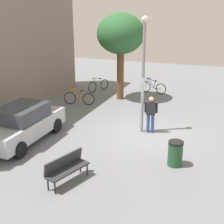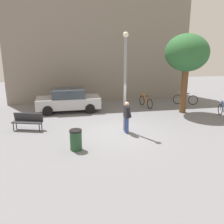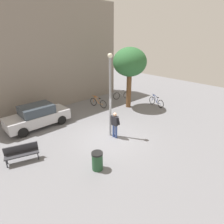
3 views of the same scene
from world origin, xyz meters
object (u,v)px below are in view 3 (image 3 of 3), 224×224
object	(u,v)px
park_bench	(22,152)
plaza_tree	(130,63)
lamppost	(110,92)
trash_bin	(97,161)
person_by_lamppost	(115,123)
bicycle_silver	(122,95)
bicycle_blue	(156,102)
parked_car_silver	(37,116)
bicycle_orange	(98,103)

from	to	relation	value
park_bench	plaza_tree	size ratio (longest dim) A/B	0.33
lamppost	trash_bin	bearing A→B (deg)	-143.23
person_by_lamppost	plaza_tree	size ratio (longest dim) A/B	0.33
trash_bin	bicycle_silver	bearing A→B (deg)	38.02
person_by_lamppost	trash_bin	bearing A→B (deg)	-149.28
park_bench	trash_bin	xyz separation A→B (m)	(2.39, -3.08, -0.08)
bicycle_blue	parked_car_silver	xyz separation A→B (m)	(-9.43, 3.26, 0.39)
person_by_lamppost	park_bench	distance (m)	5.31
bicycle_blue	person_by_lamppost	bearing A→B (deg)	-167.12
lamppost	park_bench	distance (m)	5.69
plaza_tree	person_by_lamppost	bearing A→B (deg)	-146.36
lamppost	trash_bin	world-z (taller)	lamppost
park_bench	bicycle_orange	distance (m)	8.44
plaza_tree	bicycle_orange	size ratio (longest dim) A/B	2.85
lamppost	trash_bin	xyz separation A→B (m)	(-2.68, -2.00, -2.44)
bicycle_orange	parked_car_silver	xyz separation A→B (m)	(-5.47, -0.11, 0.39)
trash_bin	bicycle_blue	bearing A→B (deg)	18.51
park_bench	bicycle_orange	size ratio (longest dim) A/B	0.94
bicycle_silver	bicycle_orange	distance (m)	3.12
park_bench	plaza_tree	distance (m)	10.36
parked_car_silver	plaza_tree	bearing A→B (deg)	-12.87
bicycle_silver	bicycle_orange	bearing A→B (deg)	-177.57
park_bench	trash_bin	size ratio (longest dim) A/B	1.80
bicycle_silver	bicycle_blue	bearing A→B (deg)	-76.46
bicycle_blue	parked_car_silver	distance (m)	9.98
bicycle_orange	trash_bin	distance (m)	8.39
person_by_lamppost	bicycle_blue	world-z (taller)	person_by_lamppost
park_bench	bicycle_blue	bearing A→B (deg)	0.14
bicycle_silver	parked_car_silver	distance (m)	8.60
trash_bin	plaza_tree	bearing A→B (deg)	32.58
person_by_lamppost	bicycle_silver	xyz separation A→B (m)	(5.75, 5.01, -0.58)
lamppost	trash_bin	size ratio (longest dim) A/B	5.48
person_by_lamppost	bicycle_orange	xyz separation A→B (m)	(2.64, 4.87, -0.58)
bicycle_silver	trash_bin	size ratio (longest dim) A/B	1.83
lamppost	parked_car_silver	size ratio (longest dim) A/B	1.20
park_bench	lamppost	bearing A→B (deg)	-12.05
lamppost	park_bench	bearing A→B (deg)	167.95
bicycle_blue	plaza_tree	bearing A→B (deg)	141.91
plaza_tree	bicycle_blue	world-z (taller)	plaza_tree
person_by_lamppost	parked_car_silver	world-z (taller)	person_by_lamppost
bicycle_silver	bicycle_orange	xyz separation A→B (m)	(-3.12, -0.13, 0.00)
bicycle_orange	lamppost	bearing A→B (deg)	-120.69
lamppost	parked_car_silver	distance (m)	5.61
person_by_lamppost	plaza_tree	distance (m)	6.23
bicycle_blue	bicycle_silver	world-z (taller)	same
bicycle_blue	trash_bin	bearing A→B (deg)	-161.49
park_bench	bicycle_silver	world-z (taller)	bicycle_silver
plaza_tree	parked_car_silver	xyz separation A→B (m)	(-7.44, 1.70, -3.06)
plaza_tree	bicycle_silver	size ratio (longest dim) A/B	3.00
parked_car_silver	person_by_lamppost	bearing A→B (deg)	-59.29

